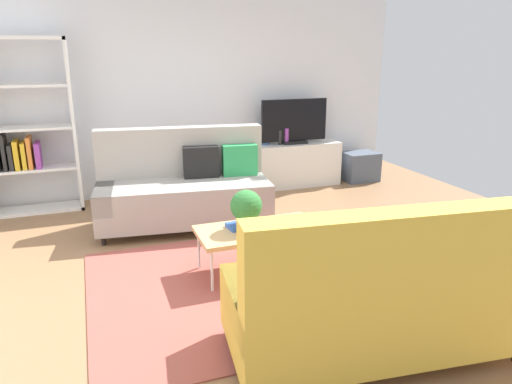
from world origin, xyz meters
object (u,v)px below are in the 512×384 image
Objects in this scene: bookshelf at (24,134)px; table_book_0 at (241,225)px; vase_0 at (255,140)px; vase_1 at (265,140)px; couch_green at (377,295)px; tv_console at (293,164)px; couch_beige at (185,188)px; bottle_0 at (280,138)px; coffee_table at (259,231)px; tv at (294,122)px; storage_trunk at (360,166)px; bottle_1 at (287,136)px; potted_plant at (246,208)px.

table_book_0 is at bearing -51.90° from bookshelf.
vase_0 is 0.16m from vase_1.
couch_green is 1.42× the size of tv_console.
bottle_0 is at bearing -139.58° from couch_beige.
tv reaches higher than coffee_table.
vase_0 reaches higher than storage_trunk.
table_book_0 is 1.75× the size of vase_1.
tv_console is 5.83× the size of table_book_0.
couch_beige is 2.15m from tv_console.
table_book_0 is 2.71m from vase_0.
storage_trunk is 3.39× the size of vase_0.
bottle_1 is (0.10, 0.00, 0.01)m from bottle_0.
tv is at bearing 5.02° from bottle_0.
couch_beige is 8.29× the size of table_book_0.
vase_0 reaches higher than table_book_0.
coffee_table is 3.33m from bookshelf.
couch_green is 1.80× the size of coffee_table.
bottle_0 reaches higher than storage_trunk.
table_book_0 is 2.84m from bottle_1.
couch_beige is at bearing -33.39° from bookshelf.
tv_console is 2.97m from potted_plant.
coffee_table is 2.12× the size of storage_trunk.
tv_console is 1.40× the size of tv.
couch_beige reaches higher than bottle_0.
tv_console is 2.69× the size of storage_trunk.
tv reaches higher than storage_trunk.
vase_1 is at bearing 173.29° from tv_console.
tv is 2.96m from potted_plant.
table_book_0 is (-0.03, 0.06, -0.18)m from potted_plant.
couch_beige is 9.56× the size of bottle_0.
vase_1 is (0.16, 0.00, -0.01)m from vase_0.
tv_console is at bearing 79.80° from couch_green.
tv is at bearing 57.48° from potted_plant.
bottle_1 is at bearing 0.00° from bottle_0.
potted_plant is (-1.58, -2.48, -0.33)m from tv.
couch_beige is 2.19m from tv.
storage_trunk is at bearing 41.82° from potted_plant.
potted_plant is 2.86m from bottle_1.
couch_beige is 1.81× the size of coffee_table.
bookshelf is (-3.54, 0.02, 0.66)m from tv_console.
vase_0 is at bearing 180.00° from vase_1.
bottle_1 is at bearing -11.16° from vase_0.
couch_beige reaches higher than tv_console.
couch_green is at bearing -106.96° from tv.
table_book_0 is 1.04× the size of bottle_1.
couch_green is 0.95× the size of bookshelf.
couch_beige is 1.36m from table_book_0.
tv_console is 1.11m from storage_trunk.
bookshelf is at bearing -179.45° from vase_1.
tv_console is 3.87× the size of potted_plant.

